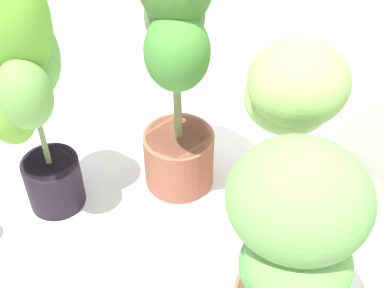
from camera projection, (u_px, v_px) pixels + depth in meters
name	position (u px, v px, depth m)	size (l,w,h in m)	color
ground_plane	(108.00, 267.00, 1.65)	(8.00, 8.00, 0.00)	silver
potted_plant_front_left	(26.00, 83.00, 1.51)	(0.38, 0.32, 0.89)	black
potted_plant_back_right	(290.00, 236.00, 1.24)	(0.43, 0.43, 0.66)	brown
potted_plant_back_center	(287.00, 137.00, 1.54)	(0.36, 0.34, 0.69)	brown
potted_plant_back_left	(177.00, 62.00, 1.59)	(0.38, 0.28, 0.93)	#97533D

